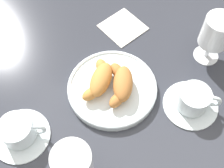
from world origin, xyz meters
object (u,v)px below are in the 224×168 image
(croissant_small, at_px, (100,80))
(coffee_cup_far, at_px, (19,132))
(pastry_plate, at_px, (112,88))
(juice_glass_left, at_px, (216,34))
(folded_napkin, at_px, (123,27))
(coffee_cup_near, at_px, (193,101))
(juice_glass_right, at_px, (73,164))
(croissant_large, at_px, (122,84))

(croissant_small, height_order, coffee_cup_far, croissant_small)
(pastry_plate, distance_m, croissant_small, 0.04)
(croissant_small, relative_size, juice_glass_left, 0.98)
(juice_glass_left, height_order, folded_napkin, juice_glass_left)
(coffee_cup_near, relative_size, juice_glass_right, 0.97)
(croissant_small, distance_m, folded_napkin, 0.22)
(croissant_large, height_order, croissant_small, same)
(coffee_cup_far, height_order, folded_napkin, coffee_cup_far)
(coffee_cup_near, height_order, juice_glass_right, juice_glass_right)
(juice_glass_left, distance_m, folded_napkin, 0.26)
(folded_napkin, bearing_deg, juice_glass_right, -177.25)
(croissant_large, bearing_deg, coffee_cup_near, -86.03)
(coffee_cup_near, bearing_deg, coffee_cup_far, 117.75)
(pastry_plate, height_order, juice_glass_right, juice_glass_right)
(coffee_cup_near, distance_m, juice_glass_left, 0.18)
(croissant_small, bearing_deg, folded_napkin, -0.18)
(croissant_large, relative_size, folded_napkin, 1.22)
(croissant_large, relative_size, coffee_cup_far, 0.98)
(pastry_plate, xyz_separation_m, coffee_cup_far, (-0.18, 0.17, 0.02))
(croissant_large, xyz_separation_m, coffee_cup_far, (-0.18, 0.19, -0.01))
(pastry_plate, relative_size, croissant_small, 1.66)
(coffee_cup_far, distance_m, juice_glass_right, 0.18)
(croissant_large, distance_m, croissant_small, 0.06)
(coffee_cup_near, xyz_separation_m, coffee_cup_far, (-0.19, 0.37, 0.00))
(croissant_small, distance_m, juice_glass_left, 0.31)
(croissant_small, xyz_separation_m, coffee_cup_near, (0.02, -0.23, -0.01))
(pastry_plate, relative_size, croissant_large, 1.70)
(juice_glass_left, bearing_deg, coffee_cup_near, 174.23)
(croissant_large, xyz_separation_m, juice_glass_left, (0.18, -0.19, 0.05))
(coffee_cup_far, relative_size, juice_glass_left, 0.97)
(juice_glass_right, bearing_deg, pastry_plate, -2.22)
(juice_glass_left, bearing_deg, croissant_large, 132.66)
(croissant_large, relative_size, juice_glass_left, 0.96)
(croissant_large, height_order, juice_glass_left, juice_glass_left)
(juice_glass_left, relative_size, folded_napkin, 1.27)
(juice_glass_right, bearing_deg, croissant_large, -8.23)
(pastry_plate, distance_m, juice_glass_left, 0.29)
(croissant_small, bearing_deg, juice_glass_right, -174.49)
(pastry_plate, bearing_deg, folded_napkin, 8.05)
(coffee_cup_far, relative_size, folded_napkin, 1.24)
(coffee_cup_far, xyz_separation_m, juice_glass_left, (0.36, -0.38, 0.07))
(pastry_plate, height_order, juice_glass_left, juice_glass_left)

